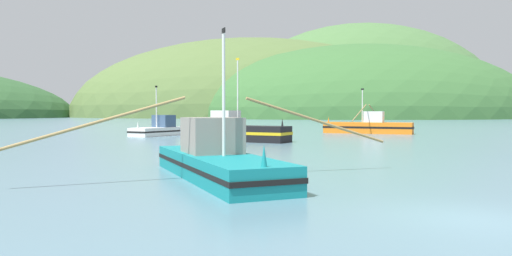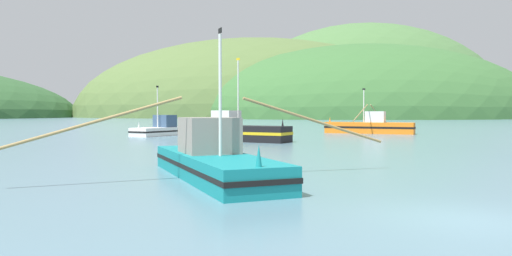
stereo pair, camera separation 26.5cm
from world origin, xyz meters
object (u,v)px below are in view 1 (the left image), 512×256
(fishing_boat_black, at_px, (235,131))
(fishing_boat_orange, at_px, (368,126))
(fishing_boat_teal, at_px, (216,160))
(fishing_boat_white, at_px, (159,129))

(fishing_boat_black, relative_size, fishing_boat_orange, 0.70)
(fishing_boat_black, xyz_separation_m, fishing_boat_teal, (-6.58, -23.17, -0.15))
(fishing_boat_teal, bearing_deg, fishing_boat_black, 158.21)
(fishing_boat_white, xyz_separation_m, fishing_boat_orange, (25.07, -1.86, 0.16))
(fishing_boat_teal, relative_size, fishing_boat_orange, 1.29)
(fishing_boat_teal, distance_m, fishing_boat_orange, 42.04)
(fishing_boat_teal, bearing_deg, fishing_boat_white, 172.80)
(fishing_boat_orange, bearing_deg, fishing_boat_black, 68.17)
(fishing_boat_black, bearing_deg, fishing_boat_teal, -60.87)
(fishing_boat_orange, bearing_deg, fishing_boat_teal, 92.82)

